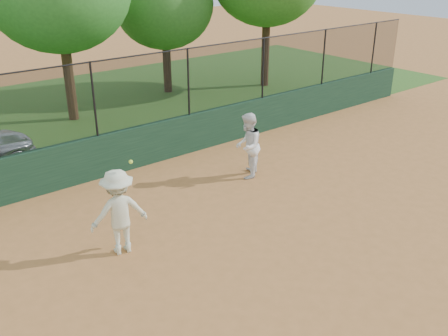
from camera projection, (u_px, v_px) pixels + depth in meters
ground at (262, 268)px, 9.86m from camera, size 80.00×80.00×0.00m
back_wall at (117, 152)px, 13.91m from camera, size 26.00×0.20×1.20m
grass_strip at (42, 120)px, 18.43m from camera, size 36.00×12.00×0.01m
player_second at (248, 146)px, 13.52m from camera, size 1.11×1.09×1.81m
player_main at (119, 212)px, 10.08m from camera, size 1.30×0.90×2.07m
fence_assembly at (110, 95)px, 13.23m from camera, size 26.00×0.06×2.00m
tree_3 at (164, 5)px, 20.68m from camera, size 4.25×3.86×5.53m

